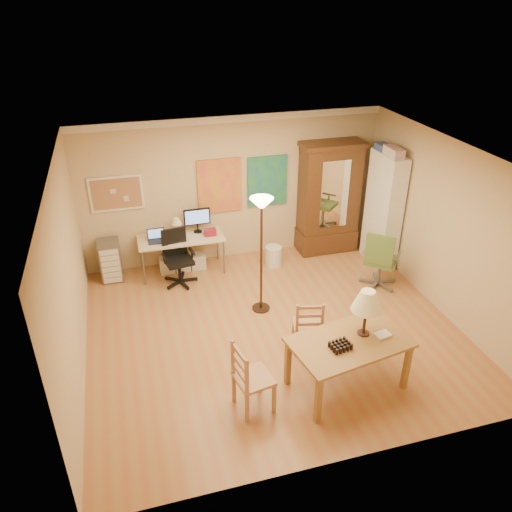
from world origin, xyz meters
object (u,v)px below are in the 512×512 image
object	(u,v)px
office_chair_green	(379,272)
dining_table	(356,329)
bookshelf	(383,211)
armoire	(328,205)
office_chair_black	(179,269)
computer_desk	(183,250)

from	to	relation	value
office_chair_green	dining_table	bearing A→B (deg)	-125.79
dining_table	bookshelf	size ratio (longest dim) A/B	0.76
armoire	bookshelf	xyz separation A→B (m)	(0.75, -0.74, 0.11)
dining_table	bookshelf	bearing A→B (deg)	56.40
office_chair_black	armoire	xyz separation A→B (m)	(2.97, 0.49, 0.68)
office_chair_black	office_chair_green	size ratio (longest dim) A/B	0.91
dining_table	office_chair_black	distance (m)	3.67
dining_table	office_chair_black	size ratio (longest dim) A/B	1.63
bookshelf	armoire	bearing A→B (deg)	135.18
office_chair_black	office_chair_green	bearing A→B (deg)	-17.82
office_chair_black	bookshelf	xyz separation A→B (m)	(3.72, -0.25, 0.78)
office_chair_green	bookshelf	world-z (taller)	bookshelf
dining_table	office_chair_green	size ratio (longest dim) A/B	1.49
computer_desk	office_chair_black	bearing A→B (deg)	-109.74
armoire	bookshelf	world-z (taller)	armoire
armoire	bookshelf	distance (m)	1.06
computer_desk	office_chair_green	xyz separation A→B (m)	(3.16, -1.47, -0.13)
office_chair_black	armoire	size ratio (longest dim) A/B	0.45
office_chair_green	bookshelf	xyz separation A→B (m)	(0.42, 0.81, 0.76)
computer_desk	armoire	bearing A→B (deg)	1.71
office_chair_black	armoire	distance (m)	3.09
dining_table	office_chair_green	bearing A→B (deg)	54.21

